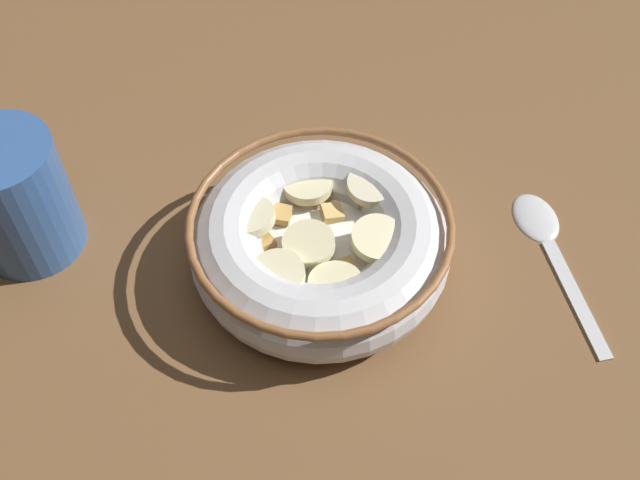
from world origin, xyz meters
TOP-DOWN VIEW (x-y plane):
  - ground_plane at (0.00, 0.00)cm, footprint 106.27×106.27cm
  - cereal_bowl at (-0.01, -0.00)cm, footprint 18.10×18.10cm
  - spoon at (-11.87, -11.98)cm, footprint 12.34×11.49cm
  - coffee_mug at (18.60, 10.43)cm, footprint 10.65×7.59cm

SIDE VIEW (x-z plane):
  - ground_plane at x=0.00cm, z-range -2.00..0.00cm
  - spoon at x=-11.87cm, z-range -0.05..0.75cm
  - cereal_bowl at x=-0.01cm, z-range 0.21..5.38cm
  - coffee_mug at x=18.60cm, z-range 0.00..9.48cm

